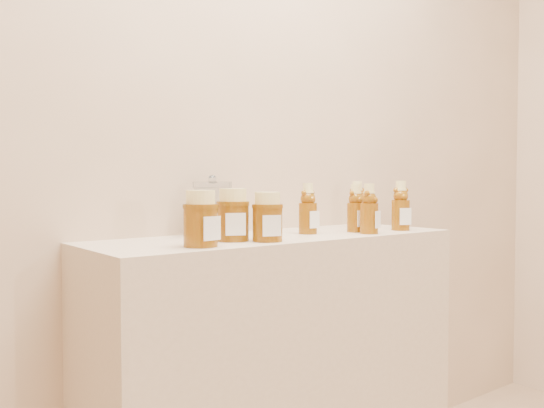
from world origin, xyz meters
TOP-DOWN VIEW (x-y plane):
  - wall_back at (0.00, 1.75)m, footprint 3.50×0.02m
  - display_table at (0.00, 1.55)m, footprint 1.20×0.40m
  - bear_bottle_back_left at (0.11, 1.54)m, footprint 0.07×0.07m
  - bear_bottle_back_mid at (0.28, 1.49)m, footprint 0.06×0.06m
  - bear_bottle_back_right at (0.42, 1.62)m, footprint 0.08×0.08m
  - bear_bottle_front_left at (0.27, 1.42)m, footprint 0.08×0.08m
  - bear_bottle_front_right at (0.45, 1.44)m, footprint 0.08×0.08m
  - honey_jar_left at (-0.35, 1.44)m, footprint 0.11×0.11m
  - honey_jar_back at (-0.20, 1.50)m, footprint 0.12×0.12m
  - honey_jar_front at (-0.13, 1.43)m, footprint 0.11×0.11m
  - glass_canister at (-0.18, 1.65)m, footprint 0.15×0.15m

SIDE VIEW (x-z plane):
  - display_table at x=0.00m, z-range 0.00..0.90m
  - honey_jar_front at x=-0.13m, z-range 0.90..1.04m
  - honey_jar_left at x=-0.35m, z-range 0.90..1.05m
  - honey_jar_back at x=-0.20m, z-range 0.90..1.05m
  - bear_bottle_back_mid at x=0.28m, z-range 0.90..1.08m
  - glass_canister at x=-0.18m, z-range 0.90..1.08m
  - bear_bottle_front_left at x=0.27m, z-range 0.90..1.08m
  - bear_bottle_back_left at x=0.11m, z-range 0.90..1.08m
  - bear_bottle_back_right at x=0.42m, z-range 0.90..1.09m
  - bear_bottle_front_right at x=0.45m, z-range 0.90..1.09m
  - wall_back at x=0.00m, z-range 0.00..2.70m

